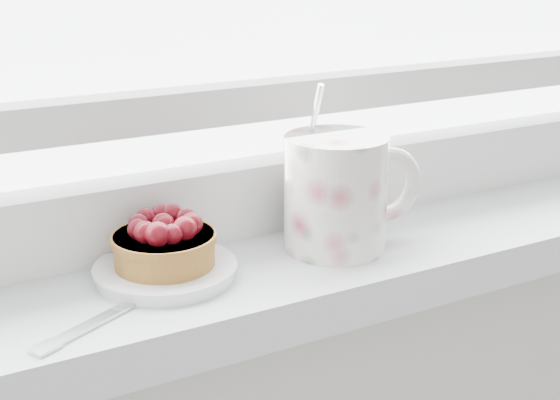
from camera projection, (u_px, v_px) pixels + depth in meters
saucer at (166, 271)px, 0.67m from camera, size 0.12×0.12×0.01m
raspberry_tart at (164, 241)px, 0.66m from camera, size 0.09×0.09×0.05m
floral_mug at (339, 190)px, 0.72m from camera, size 0.14×0.11×0.16m
fork at (132, 303)px, 0.62m from camera, size 0.18×0.10×0.00m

